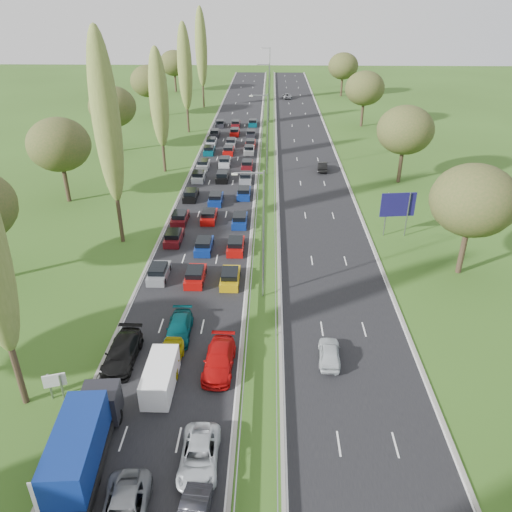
{
  "coord_description": "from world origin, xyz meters",
  "views": [
    {
      "loc": [
        5.01,
        3.93,
        24.78
      ],
      "look_at": [
        3.7,
        48.01,
        1.5
      ],
      "focal_mm": 35.0,
      "sensor_mm": 36.0,
      "label": 1
    }
  ],
  "objects_px": {
    "near_car_3": "(122,352)",
    "white_van_rear": "(161,374)",
    "blue_lorry": "(84,440)",
    "info_sign": "(55,383)",
    "direction_sign": "(398,207)"
  },
  "relations": [
    {
      "from": "direction_sign",
      "to": "blue_lorry",
      "type": "bearing_deg",
      "value": -127.77
    },
    {
      "from": "white_van_rear",
      "to": "direction_sign",
      "type": "bearing_deg",
      "value": 49.58
    },
    {
      "from": "near_car_3",
      "to": "blue_lorry",
      "type": "relative_size",
      "value": 0.65
    },
    {
      "from": "blue_lorry",
      "to": "near_car_3",
      "type": "bearing_deg",
      "value": 87.65
    },
    {
      "from": "near_car_3",
      "to": "white_van_rear",
      "type": "bearing_deg",
      "value": -35.92
    },
    {
      "from": "blue_lorry",
      "to": "white_van_rear",
      "type": "relative_size",
      "value": 1.71
    },
    {
      "from": "blue_lorry",
      "to": "info_sign",
      "type": "bearing_deg",
      "value": 121.59
    },
    {
      "from": "blue_lorry",
      "to": "direction_sign",
      "type": "xyz_separation_m",
      "value": [
        25.0,
        32.26,
        1.71
      ]
    },
    {
      "from": "info_sign",
      "to": "direction_sign",
      "type": "distance_m",
      "value": 39.59
    },
    {
      "from": "info_sign",
      "to": "direction_sign",
      "type": "xyz_separation_m",
      "value": [
        28.8,
        27.07,
        2.2
      ]
    },
    {
      "from": "blue_lorry",
      "to": "white_van_rear",
      "type": "height_order",
      "value": "blue_lorry"
    },
    {
      "from": "blue_lorry",
      "to": "white_van_rear",
      "type": "distance_m",
      "value": 7.4
    },
    {
      "from": "near_car_3",
      "to": "white_van_rear",
      "type": "relative_size",
      "value": 1.11
    },
    {
      "from": "near_car_3",
      "to": "direction_sign",
      "type": "distance_m",
      "value": 34.35
    },
    {
      "from": "blue_lorry",
      "to": "info_sign",
      "type": "relative_size",
      "value": 4.0
    }
  ]
}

